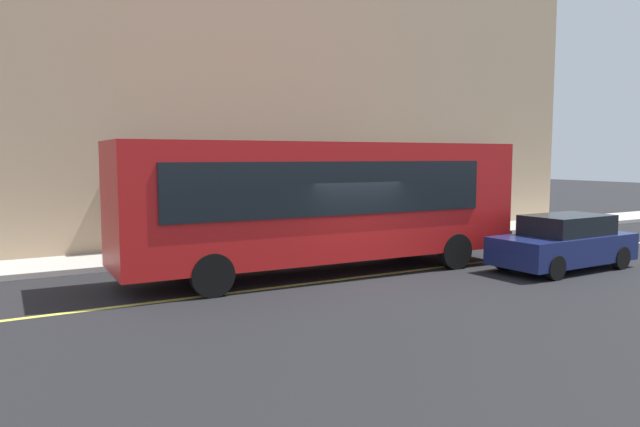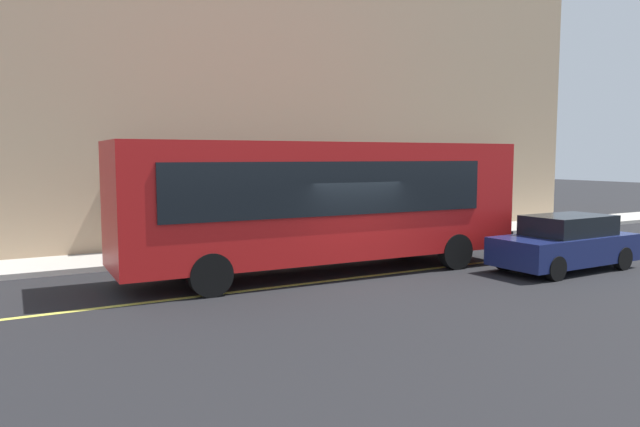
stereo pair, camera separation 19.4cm
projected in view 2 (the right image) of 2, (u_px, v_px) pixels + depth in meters
ground at (349, 279)px, 15.26m from camera, size 120.00×120.00×0.00m
sidewalk at (265, 248)px, 19.85m from camera, size 80.00×2.45×0.15m
lane_centre_stripe at (349, 278)px, 15.26m from camera, size 36.00×0.16×0.01m
storefront_building at (292, 75)px, 25.73m from camera, size 23.98×8.94×13.37m
bus at (326, 200)px, 15.75m from camera, size 11.20×2.87×3.50m
traffic_light at (382, 173)px, 21.12m from camera, size 0.30×0.52×3.20m
car_navy at (565, 243)px, 16.36m from camera, size 4.34×1.95×1.52m
pedestrian_by_curb at (261, 216)px, 19.00m from camera, size 0.34×0.34×1.81m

